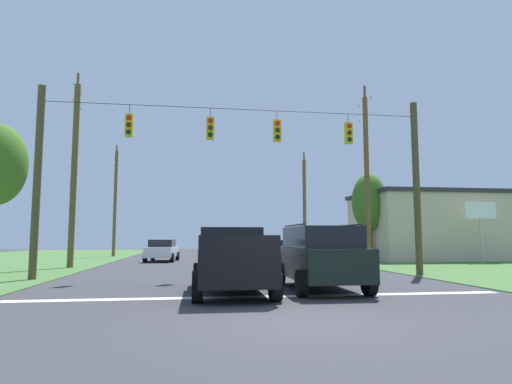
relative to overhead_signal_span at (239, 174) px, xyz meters
name	(u,v)px	position (x,y,z in m)	size (l,w,h in m)	color
ground_plane	(298,321)	(0.12, -9.74, -4.35)	(120.00, 120.00, 0.00)	#333338
shoulder_grass_right	(493,266)	(15.46, 5.26, -4.33)	(16.00, 80.00, 0.03)	#406833
stop_bar_stripe	(266,296)	(0.12, -6.05, -4.34)	(13.95, 0.45, 0.01)	white
lane_dash_0	(242,277)	(0.12, -0.05, -4.34)	(0.15, 2.50, 0.01)	white
lane_dash_1	(229,267)	(0.12, 6.76, -4.34)	(0.15, 2.50, 0.01)	white
lane_dash_2	(219,260)	(0.12, 15.27, -4.34)	(0.15, 2.50, 0.01)	white
lane_dash_3	(214,255)	(0.12, 23.95, -4.34)	(0.15, 2.50, 0.01)	white
lane_dash_4	(211,253)	(0.12, 29.99, -4.34)	(0.15, 2.50, 0.01)	white
overhead_signal_span	(239,174)	(0.00, 0.00, 0.00)	(16.40, 0.31, 7.80)	#4D4628
pickup_truck	(231,260)	(-0.78, -5.09, -3.38)	(2.34, 5.43, 1.95)	black
suv_black	(320,256)	(2.07, -4.74, -3.29)	(2.26, 4.82, 2.05)	black
distant_car_crossing_white	(162,250)	(-4.02, 13.43, -3.56)	(2.34, 4.45, 1.52)	silver
distant_car_oncoming	(308,250)	(6.15, 12.01, -3.56)	(4.38, 2.17, 1.52)	navy
distant_car_far_parked	(267,252)	(2.46, 7.60, -3.56)	(4.38, 2.18, 1.52)	maroon
utility_pole_mid_right	(367,175)	(8.51, 6.80, 1.09)	(0.30, 1.95, 11.03)	brown
utility_pole_far_right	(305,206)	(8.63, 22.28, 0.37)	(0.33, 1.88, 9.88)	brown
utility_pole_mid_left	(74,170)	(-8.52, 7.05, 1.05)	(0.34, 1.82, 11.01)	brown
utility_pole_far_left	(115,200)	(-8.80, 22.09, 0.66)	(0.28, 1.59, 10.02)	brown
tree_roadside_right	(369,202)	(10.59, 11.49, -0.18)	(2.46, 2.46, 6.27)	brown
roadside_store	(440,226)	(16.88, 12.97, -1.81)	(12.27, 8.82, 5.05)	beige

